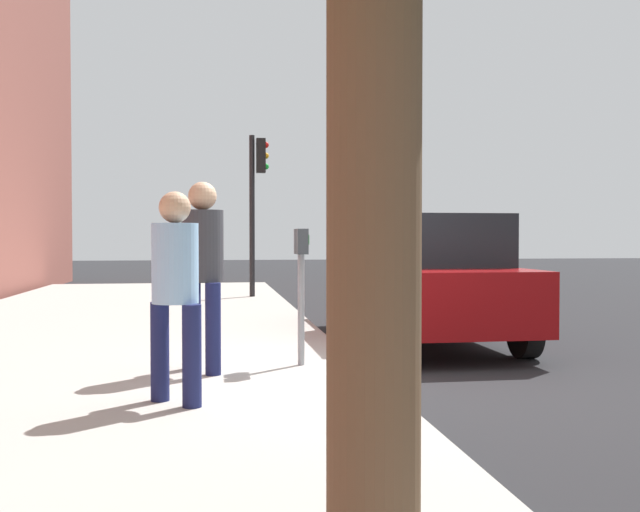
{
  "coord_description": "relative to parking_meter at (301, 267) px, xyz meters",
  "views": [
    {
      "loc": [
        -7.14,
        1.52,
        1.47
      ],
      "look_at": [
        0.65,
        0.35,
        1.27
      ],
      "focal_mm": 40.3,
      "sensor_mm": 36.0,
      "label": 1
    }
  ],
  "objects": [
    {
      "name": "traffic_signal",
      "position": [
        8.74,
        -0.07,
        1.41
      ],
      "size": [
        0.24,
        0.44,
        3.6
      ],
      "color": "black",
      "rests_on": "sidewalk_slab"
    },
    {
      "name": "parking_meter",
      "position": [
        0.0,
        0.0,
        0.0
      ],
      "size": [
        0.36,
        0.12,
        1.41
      ],
      "color": "gray",
      "rests_on": "sidewalk_slab"
    },
    {
      "name": "sidewalk_slab",
      "position": [
        -0.21,
        2.38,
        -1.09
      ],
      "size": [
        28.0,
        6.0,
        0.15
      ],
      "primitive_type": "cube",
      "color": "#A8A59E",
      "rests_on": "ground_plane"
    },
    {
      "name": "pedestrian_at_meter",
      "position": [
        -0.23,
        1.0,
        0.1
      ],
      "size": [
        0.51,
        0.41,
        1.87
      ],
      "rotation": [
        0.0,
        0.0,
        -1.07
      ],
      "color": "#191E4C",
      "rests_on": "sidewalk_slab"
    },
    {
      "name": "pedestrian_bystander",
      "position": [
        -1.58,
        1.2,
        -0.04
      ],
      "size": [
        0.41,
        0.41,
        1.68
      ],
      "rotation": [
        0.0,
        0.0,
        -0.78
      ],
      "color": "#191E4C",
      "rests_on": "sidewalk_slab"
    },
    {
      "name": "parked_sedan_near",
      "position": [
        2.25,
        -1.97,
        -0.27
      ],
      "size": [
        4.41,
        2.0,
        1.77
      ],
      "color": "maroon",
      "rests_on": "ground_plane"
    },
    {
      "name": "ground_plane",
      "position": [
        -0.21,
        -0.62,
        -1.17
      ],
      "size": [
        80.0,
        80.0,
        0.0
      ],
      "primitive_type": "plane",
      "color": "#232326",
      "rests_on": "ground"
    }
  ]
}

